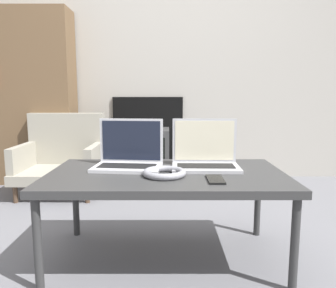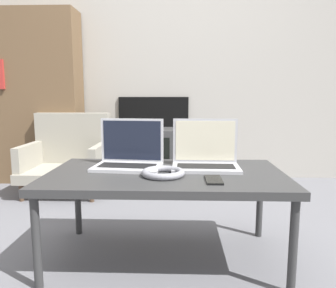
% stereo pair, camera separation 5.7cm
% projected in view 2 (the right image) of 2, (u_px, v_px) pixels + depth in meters
% --- Properties ---
extents(ground_plane, '(14.00, 14.00, 0.00)m').
position_uv_depth(ground_plane, '(164.00, 277.00, 1.48)').
color(ground_plane, slate).
extents(wall_back, '(7.00, 0.08, 2.60)m').
position_uv_depth(wall_back, '(173.00, 45.00, 3.14)').
color(wall_back, '#ADA89E').
rests_on(wall_back, ground_plane).
extents(table, '(1.14, 0.64, 0.45)m').
position_uv_depth(table, '(166.00, 179.00, 1.59)').
color(table, '#333333').
rests_on(table, ground_plane).
extents(laptop_left, '(0.36, 0.25, 0.25)m').
position_uv_depth(laptop_left, '(129.00, 156.00, 1.69)').
color(laptop_left, silver).
rests_on(laptop_left, table).
extents(laptop_right, '(0.34, 0.22, 0.25)m').
position_uv_depth(laptop_right, '(205.00, 156.00, 1.68)').
color(laptop_right, '#B2B2B7').
rests_on(laptop_right, table).
extents(headphones, '(0.20, 0.20, 0.03)m').
position_uv_depth(headphones, '(163.00, 173.00, 1.51)').
color(headphones, gray).
rests_on(headphones, table).
extents(phone, '(0.07, 0.15, 0.01)m').
position_uv_depth(phone, '(214.00, 180.00, 1.43)').
color(phone, black).
rests_on(phone, table).
extents(tv, '(0.41, 0.40, 0.51)m').
position_uv_depth(tv, '(152.00, 156.00, 3.05)').
color(tv, '#383838').
rests_on(tv, ground_plane).
extents(armchair, '(0.66, 0.56, 0.66)m').
position_uv_depth(armchair, '(69.00, 155.00, 2.80)').
color(armchair, gray).
rests_on(armchair, ground_plane).
extents(bookshelf, '(0.86, 0.32, 1.58)m').
position_uv_depth(bookshelf, '(34.00, 98.00, 3.06)').
color(bookshelf, brown).
rests_on(bookshelf, ground_plane).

